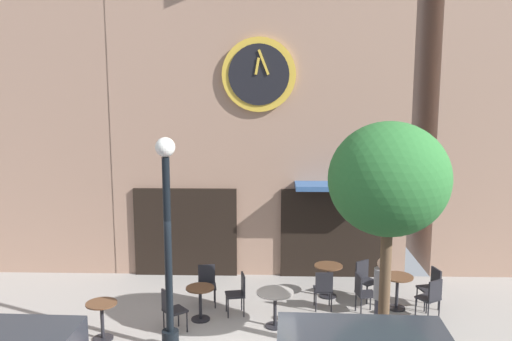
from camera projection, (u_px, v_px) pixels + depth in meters
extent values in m
cube|color=gray|center=(234.00, 317.00, 11.74)|extent=(25.93, 5.07, 0.05)
cube|color=#9E7A66|center=(260.00, 108.00, 14.58)|extent=(7.57, 2.14, 8.57)
cylinder|color=gold|center=(259.00, 75.00, 13.32)|extent=(1.82, 0.10, 1.82)
cylinder|color=black|center=(259.00, 75.00, 13.26)|extent=(1.49, 0.04, 1.49)
cube|color=gold|center=(257.00, 66.00, 13.19)|extent=(0.13, 0.03, 0.41)
cube|color=gold|center=(264.00, 62.00, 13.17)|extent=(0.29, 0.03, 0.61)
cube|color=black|center=(186.00, 232.00, 14.05)|extent=(2.65, 0.10, 2.30)
cube|color=black|center=(332.00, 233.00, 13.95)|extent=(2.65, 0.10, 2.30)
cube|color=#33568C|center=(344.00, 186.00, 13.42)|extent=(2.42, 0.90, 0.12)
cube|color=#9E7A66|center=(4.00, 59.00, 15.34)|extent=(6.98, 3.71, 11.22)
cylinder|color=black|center=(170.00, 340.00, 10.30)|extent=(0.32, 0.32, 0.36)
cylinder|color=black|center=(168.00, 256.00, 10.02)|extent=(0.14, 0.14, 3.67)
sphere|color=white|center=(165.00, 147.00, 9.69)|extent=(0.36, 0.36, 0.36)
cylinder|color=brown|center=(384.00, 292.00, 9.70)|extent=(0.20, 0.20, 2.61)
ellipsoid|color=#2D7033|center=(389.00, 179.00, 9.37)|extent=(2.11, 1.90, 2.00)
cylinder|color=black|center=(102.00, 321.00, 10.64)|extent=(0.07, 0.07, 0.74)
cylinder|color=black|center=(103.00, 338.00, 10.70)|extent=(0.40, 0.40, 0.03)
cylinder|color=brown|center=(101.00, 303.00, 10.58)|extent=(0.61, 0.61, 0.03)
cylinder|color=black|center=(200.00, 304.00, 11.51)|extent=(0.07, 0.07, 0.71)
cylinder|color=black|center=(201.00, 319.00, 11.56)|extent=(0.40, 0.40, 0.03)
cylinder|color=brown|center=(200.00, 288.00, 11.45)|extent=(0.60, 0.60, 0.03)
cylinder|color=black|center=(275.00, 310.00, 11.18)|extent=(0.07, 0.07, 0.74)
cylinder|color=black|center=(275.00, 326.00, 11.24)|extent=(0.40, 0.40, 0.03)
cylinder|color=gray|center=(275.00, 293.00, 11.12)|extent=(0.76, 0.76, 0.03)
cylinder|color=black|center=(328.00, 281.00, 12.75)|extent=(0.07, 0.07, 0.75)
cylinder|color=black|center=(328.00, 296.00, 12.81)|extent=(0.40, 0.40, 0.03)
cylinder|color=brown|center=(328.00, 266.00, 12.68)|extent=(0.66, 0.66, 0.03)
cylinder|color=black|center=(397.00, 293.00, 12.06)|extent=(0.07, 0.07, 0.75)
cylinder|color=black|center=(396.00, 308.00, 12.12)|extent=(0.40, 0.40, 0.03)
cylinder|color=brown|center=(398.00, 277.00, 12.00)|extent=(0.69, 0.69, 0.03)
cube|color=black|center=(428.00, 289.00, 12.10)|extent=(0.49, 0.49, 0.04)
cube|color=black|center=(436.00, 278.00, 12.10)|extent=(0.13, 0.38, 0.45)
cylinder|color=black|center=(417.00, 296.00, 12.27)|extent=(0.03, 0.03, 0.45)
cylinder|color=black|center=(425.00, 302.00, 11.94)|extent=(0.03, 0.03, 0.45)
cylinder|color=black|center=(431.00, 295.00, 12.34)|extent=(0.03, 0.03, 0.45)
cylinder|color=black|center=(439.00, 300.00, 12.01)|extent=(0.03, 0.03, 0.45)
cube|color=black|center=(207.00, 287.00, 12.22)|extent=(0.46, 0.46, 0.04)
cube|color=black|center=(207.00, 274.00, 12.36)|extent=(0.38, 0.10, 0.45)
cylinder|color=black|center=(200.00, 299.00, 12.07)|extent=(0.03, 0.03, 0.45)
cylinder|color=black|center=(215.00, 299.00, 12.11)|extent=(0.03, 0.03, 0.45)
cylinder|color=black|center=(199.00, 294.00, 12.40)|extent=(0.03, 0.03, 0.45)
cylinder|color=black|center=(214.00, 293.00, 12.44)|extent=(0.03, 0.03, 0.45)
cube|color=black|center=(235.00, 295.00, 11.76)|extent=(0.47, 0.47, 0.04)
cube|color=black|center=(243.00, 284.00, 11.75)|extent=(0.11, 0.38, 0.45)
cylinder|color=black|center=(226.00, 302.00, 11.94)|extent=(0.03, 0.03, 0.45)
cylinder|color=black|center=(228.00, 308.00, 11.60)|extent=(0.03, 0.03, 0.45)
cylinder|color=black|center=(242.00, 301.00, 11.99)|extent=(0.03, 0.03, 0.45)
cylinder|color=black|center=(244.00, 307.00, 11.66)|extent=(0.03, 0.03, 0.45)
cube|color=black|center=(367.00, 282.00, 12.52)|extent=(0.56, 0.56, 0.04)
cube|color=black|center=(362.00, 270.00, 12.63)|extent=(0.33, 0.25, 0.45)
cylinder|color=black|center=(367.00, 295.00, 12.33)|extent=(0.03, 0.03, 0.45)
cylinder|color=black|center=(378.00, 292.00, 12.51)|extent=(0.03, 0.03, 0.45)
cylinder|color=black|center=(356.00, 290.00, 12.60)|extent=(0.03, 0.03, 0.45)
cylinder|color=black|center=(367.00, 287.00, 12.79)|extent=(0.03, 0.03, 0.45)
cube|color=black|center=(175.00, 310.00, 10.95)|extent=(0.56, 0.56, 0.04)
cube|color=black|center=(167.00, 302.00, 10.80)|extent=(0.27, 0.32, 0.45)
cylinder|color=black|center=(187.00, 322.00, 10.96)|extent=(0.03, 0.03, 0.45)
cylinder|color=black|center=(178.00, 316.00, 11.22)|extent=(0.03, 0.03, 0.45)
cylinder|color=black|center=(172.00, 326.00, 10.75)|extent=(0.03, 0.03, 0.45)
cylinder|color=black|center=(164.00, 320.00, 11.01)|extent=(0.03, 0.03, 0.45)
cube|color=black|center=(428.00, 298.00, 11.57)|extent=(0.55, 0.55, 0.04)
cube|color=black|center=(435.00, 291.00, 11.39)|extent=(0.34, 0.24, 0.45)
cylinder|color=black|center=(427.00, 304.00, 11.84)|extent=(0.03, 0.03, 0.45)
cylinder|color=black|center=(416.00, 307.00, 11.67)|extent=(0.03, 0.03, 0.45)
cylinder|color=black|center=(439.00, 309.00, 11.56)|extent=(0.03, 0.03, 0.45)
cylinder|color=black|center=(428.00, 313.00, 11.38)|extent=(0.03, 0.03, 0.45)
cube|color=black|center=(366.00, 294.00, 11.79)|extent=(0.47, 0.47, 0.04)
cube|color=black|center=(359.00, 285.00, 11.72)|extent=(0.11, 0.38, 0.45)
cylinder|color=black|center=(376.00, 307.00, 11.69)|extent=(0.03, 0.03, 0.45)
cylinder|color=black|center=(370.00, 300.00, 12.02)|extent=(0.03, 0.03, 0.45)
cylinder|color=black|center=(361.00, 308.00, 11.63)|extent=(0.03, 0.03, 0.45)
cylinder|color=black|center=(356.00, 301.00, 11.96)|extent=(0.03, 0.03, 0.45)
cube|color=black|center=(323.00, 289.00, 12.05)|extent=(0.41, 0.41, 0.04)
cube|color=black|center=(324.00, 283.00, 11.84)|extent=(0.38, 0.05, 0.45)
cylinder|color=black|center=(329.00, 296.00, 12.26)|extent=(0.03, 0.03, 0.45)
cylinder|color=black|center=(314.00, 296.00, 12.26)|extent=(0.03, 0.03, 0.45)
cylinder|color=black|center=(331.00, 302.00, 11.92)|extent=(0.03, 0.03, 0.45)
cylinder|color=black|center=(316.00, 302.00, 11.92)|extent=(0.03, 0.03, 0.45)
cylinder|color=#2D2D38|center=(381.00, 319.00, 10.62)|extent=(0.36, 0.36, 0.85)
cylinder|color=slate|center=(382.00, 284.00, 10.50)|extent=(0.44, 0.44, 0.60)
sphere|color=tan|center=(383.00, 263.00, 10.43)|extent=(0.22, 0.22, 0.22)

